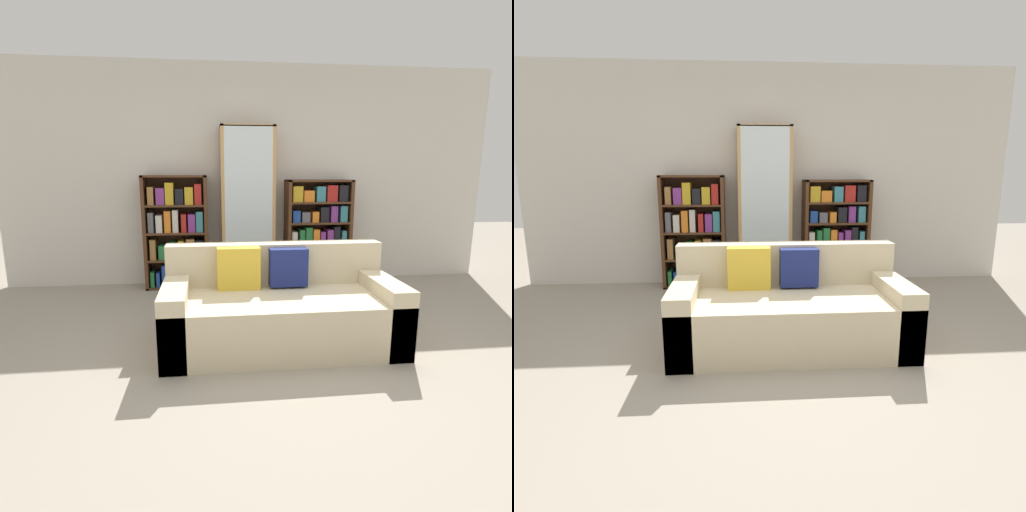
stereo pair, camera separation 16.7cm
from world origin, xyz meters
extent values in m
plane|color=gray|center=(0.00, 0.00, 0.00)|extent=(16.00, 16.00, 0.00)
cube|color=beige|center=(0.00, 2.60, 1.35)|extent=(6.15, 0.06, 2.70)
cube|color=beige|center=(0.01, 0.54, 0.22)|extent=(1.89, 0.90, 0.44)
cube|color=beige|center=(0.01, 0.89, 0.62)|extent=(1.89, 0.20, 0.36)
cube|color=beige|center=(-0.84, 0.54, 0.28)|extent=(0.20, 0.90, 0.56)
cube|color=beige|center=(0.85, 0.54, 0.28)|extent=(0.20, 0.90, 0.56)
cube|color=gold|center=(-0.32, 0.73, 0.62)|extent=(0.36, 0.12, 0.36)
cube|color=navy|center=(0.10, 0.73, 0.62)|extent=(0.32, 0.12, 0.32)
cube|color=#4C2D19|center=(-1.33, 2.39, 0.69)|extent=(0.04, 0.32, 1.37)
cube|color=#4C2D19|center=(-0.60, 2.39, 0.69)|extent=(0.04, 0.32, 1.37)
cube|color=#4C2D19|center=(-0.97, 2.39, 1.36)|extent=(0.77, 0.32, 0.02)
cube|color=#4C2D19|center=(-0.97, 2.39, 0.01)|extent=(0.77, 0.32, 0.02)
cube|color=#4C2D19|center=(-0.97, 2.54, 0.69)|extent=(0.77, 0.01, 1.37)
cube|color=#4C2D19|center=(-0.97, 2.39, 0.36)|extent=(0.69, 0.32, 0.02)
cube|color=#4C2D19|center=(-0.97, 2.39, 0.69)|extent=(0.69, 0.32, 0.02)
cube|color=#4C2D19|center=(-0.97, 2.39, 1.02)|extent=(0.69, 0.32, 0.02)
cube|color=#237038|center=(-1.27, 2.38, 0.12)|extent=(0.04, 0.24, 0.19)
cube|color=#1E4293|center=(-1.20, 2.38, 0.11)|extent=(0.04, 0.24, 0.18)
cube|color=#1E4293|center=(-1.13, 2.38, 0.16)|extent=(0.05, 0.24, 0.27)
cube|color=gold|center=(-1.06, 2.38, 0.11)|extent=(0.04, 0.24, 0.17)
cube|color=black|center=(-1.00, 2.38, 0.15)|extent=(0.06, 0.24, 0.25)
cube|color=#5B5B60|center=(-0.93, 2.38, 0.13)|extent=(0.05, 0.24, 0.22)
cube|color=black|center=(-0.87, 2.38, 0.12)|extent=(0.05, 0.24, 0.19)
cube|color=#5B5B60|center=(-0.80, 2.38, 0.14)|extent=(0.04, 0.24, 0.22)
cube|color=#8E1947|center=(-0.73, 2.38, 0.15)|extent=(0.05, 0.24, 0.25)
cube|color=teal|center=(-0.67, 2.38, 0.11)|extent=(0.05, 0.24, 0.18)
cube|color=olive|center=(-1.25, 2.38, 0.49)|extent=(0.07, 0.24, 0.25)
cube|color=#237038|center=(-1.13, 2.38, 0.45)|extent=(0.10, 0.24, 0.17)
cube|color=#237038|center=(-1.02, 2.38, 0.47)|extent=(0.07, 0.24, 0.21)
cube|color=gold|center=(-0.91, 2.38, 0.48)|extent=(0.07, 0.24, 0.23)
cube|color=olive|center=(-0.80, 2.38, 0.49)|extent=(0.10, 0.24, 0.25)
cube|color=black|center=(-0.69, 2.38, 0.48)|extent=(0.10, 0.24, 0.23)
cube|color=#5B5B60|center=(-1.25, 2.38, 0.82)|extent=(0.06, 0.24, 0.24)
cube|color=beige|center=(-1.16, 2.38, 0.80)|extent=(0.07, 0.24, 0.21)
cube|color=orange|center=(-1.06, 2.38, 0.83)|extent=(0.08, 0.24, 0.26)
cube|color=beige|center=(-0.97, 2.38, 0.83)|extent=(0.07, 0.24, 0.27)
cube|color=#AD231E|center=(-0.87, 2.38, 0.81)|extent=(0.06, 0.24, 0.22)
cube|color=#7A3384|center=(-0.77, 2.38, 0.81)|extent=(0.08, 0.24, 0.22)
cube|color=teal|center=(-0.68, 2.38, 0.82)|extent=(0.08, 0.24, 0.25)
cube|color=olive|center=(-1.24, 2.38, 1.13)|extent=(0.07, 0.24, 0.21)
cube|color=#7A3384|center=(-1.13, 2.38, 1.13)|extent=(0.10, 0.24, 0.20)
cube|color=gold|center=(-1.02, 2.38, 1.16)|extent=(0.10, 0.24, 0.26)
cube|color=black|center=(-0.91, 2.38, 1.12)|extent=(0.10, 0.24, 0.19)
cube|color=gold|center=(-0.80, 2.38, 1.13)|extent=(0.10, 0.24, 0.20)
cube|color=#AD231E|center=(-0.69, 2.38, 1.15)|extent=(0.08, 0.24, 0.24)
cube|color=tan|center=(-0.40, 2.37, 0.97)|extent=(0.04, 0.36, 1.95)
cube|color=tan|center=(0.21, 2.37, 0.97)|extent=(0.04, 0.36, 1.95)
cube|color=tan|center=(-0.09, 2.37, 1.94)|extent=(0.65, 0.36, 0.02)
cube|color=tan|center=(-0.09, 2.37, 0.01)|extent=(0.65, 0.36, 0.02)
cube|color=tan|center=(-0.09, 2.54, 0.97)|extent=(0.65, 0.01, 1.95)
cube|color=silver|center=(-0.09, 2.19, 0.97)|extent=(0.57, 0.01, 1.92)
cube|color=tan|center=(-0.09, 2.37, 0.40)|extent=(0.57, 0.32, 0.02)
cube|color=tan|center=(-0.09, 2.37, 0.78)|extent=(0.57, 0.32, 0.02)
cube|color=tan|center=(-0.09, 2.37, 1.16)|extent=(0.57, 0.32, 0.02)
cube|color=tan|center=(-0.09, 2.37, 1.54)|extent=(0.57, 0.32, 0.02)
cylinder|color=silver|center=(-0.31, 2.37, 0.06)|extent=(0.01, 0.01, 0.07)
cone|color=silver|center=(-0.31, 2.37, 0.13)|extent=(0.06, 0.06, 0.08)
cylinder|color=silver|center=(-0.22, 2.37, 0.06)|extent=(0.01, 0.01, 0.07)
cone|color=silver|center=(-0.22, 2.37, 0.13)|extent=(0.06, 0.06, 0.08)
cylinder|color=silver|center=(-0.14, 2.37, 0.06)|extent=(0.01, 0.01, 0.07)
cone|color=silver|center=(-0.14, 2.37, 0.13)|extent=(0.06, 0.06, 0.08)
cylinder|color=silver|center=(-0.05, 2.36, 0.06)|extent=(0.01, 0.01, 0.07)
cone|color=silver|center=(-0.05, 2.36, 0.13)|extent=(0.06, 0.06, 0.08)
cylinder|color=silver|center=(0.04, 2.37, 0.06)|extent=(0.01, 0.01, 0.07)
cone|color=silver|center=(0.04, 2.37, 0.13)|extent=(0.06, 0.06, 0.08)
cylinder|color=silver|center=(0.13, 2.35, 0.06)|extent=(0.01, 0.01, 0.07)
cone|color=silver|center=(0.13, 2.35, 0.13)|extent=(0.06, 0.06, 0.08)
cylinder|color=silver|center=(-0.29, 2.35, 0.46)|extent=(0.01, 0.01, 0.09)
cone|color=silver|center=(-0.29, 2.35, 0.55)|extent=(0.09, 0.09, 0.10)
cylinder|color=silver|center=(-0.16, 2.35, 0.46)|extent=(0.01, 0.01, 0.09)
cone|color=silver|center=(-0.16, 2.35, 0.55)|extent=(0.09, 0.09, 0.10)
cylinder|color=silver|center=(-0.03, 2.38, 0.46)|extent=(0.01, 0.01, 0.09)
cone|color=silver|center=(-0.03, 2.38, 0.55)|extent=(0.09, 0.09, 0.10)
cylinder|color=silver|center=(0.10, 2.36, 0.46)|extent=(0.01, 0.01, 0.09)
cone|color=silver|center=(0.10, 2.36, 0.55)|extent=(0.09, 0.09, 0.10)
cylinder|color=silver|center=(-0.31, 2.39, 0.84)|extent=(0.01, 0.01, 0.08)
cone|color=silver|center=(-0.31, 2.39, 0.92)|extent=(0.06, 0.06, 0.10)
cylinder|color=silver|center=(-0.22, 2.37, 0.84)|extent=(0.01, 0.01, 0.08)
cone|color=silver|center=(-0.22, 2.37, 0.92)|extent=(0.06, 0.06, 0.10)
cylinder|color=silver|center=(-0.14, 2.35, 0.84)|extent=(0.01, 0.01, 0.08)
cone|color=silver|center=(-0.14, 2.35, 0.92)|extent=(0.06, 0.06, 0.10)
cylinder|color=silver|center=(-0.05, 2.38, 0.84)|extent=(0.01, 0.01, 0.08)
cone|color=silver|center=(-0.05, 2.38, 0.92)|extent=(0.06, 0.06, 0.10)
cylinder|color=silver|center=(0.04, 2.38, 0.84)|extent=(0.01, 0.01, 0.08)
cone|color=silver|center=(0.04, 2.38, 0.92)|extent=(0.06, 0.06, 0.10)
cylinder|color=silver|center=(0.13, 2.37, 0.84)|extent=(0.01, 0.01, 0.08)
cone|color=silver|center=(0.13, 2.37, 0.92)|extent=(0.06, 0.06, 0.10)
cylinder|color=silver|center=(-0.27, 2.38, 1.21)|extent=(0.01, 0.01, 0.06)
cone|color=silver|center=(-0.27, 2.38, 1.28)|extent=(0.09, 0.09, 0.08)
cylinder|color=silver|center=(-0.09, 2.36, 1.21)|extent=(0.01, 0.01, 0.06)
cone|color=silver|center=(-0.09, 2.36, 1.28)|extent=(0.09, 0.09, 0.08)
cylinder|color=silver|center=(0.08, 2.38, 1.21)|extent=(0.01, 0.01, 0.06)
cone|color=silver|center=(0.08, 2.38, 1.28)|extent=(0.09, 0.09, 0.08)
cylinder|color=silver|center=(-0.31, 2.37, 1.59)|extent=(0.01, 0.01, 0.08)
cone|color=silver|center=(-0.31, 2.37, 1.68)|extent=(0.06, 0.06, 0.09)
cylinder|color=silver|center=(-0.22, 2.35, 1.59)|extent=(0.01, 0.01, 0.08)
cone|color=silver|center=(-0.22, 2.35, 1.68)|extent=(0.06, 0.06, 0.09)
cylinder|color=silver|center=(-0.14, 2.37, 1.59)|extent=(0.01, 0.01, 0.08)
cone|color=silver|center=(-0.14, 2.37, 1.68)|extent=(0.06, 0.06, 0.09)
cylinder|color=silver|center=(-0.05, 2.39, 1.59)|extent=(0.01, 0.01, 0.08)
cone|color=silver|center=(-0.05, 2.39, 1.68)|extent=(0.06, 0.06, 0.09)
cylinder|color=silver|center=(0.04, 2.37, 1.59)|extent=(0.01, 0.01, 0.08)
cone|color=silver|center=(0.04, 2.37, 1.68)|extent=(0.06, 0.06, 0.09)
cylinder|color=silver|center=(0.13, 2.36, 1.59)|extent=(0.01, 0.01, 0.08)
cone|color=silver|center=(0.13, 2.36, 1.68)|extent=(0.06, 0.06, 0.09)
cube|color=#4C2D19|center=(0.42, 2.39, 0.66)|extent=(0.04, 0.32, 1.32)
cube|color=#4C2D19|center=(1.20, 2.39, 0.66)|extent=(0.04, 0.32, 1.32)
cube|color=#4C2D19|center=(0.81, 2.39, 1.30)|extent=(0.82, 0.32, 0.02)
cube|color=#4C2D19|center=(0.81, 2.39, 0.01)|extent=(0.82, 0.32, 0.02)
cube|color=#4C2D19|center=(0.81, 2.54, 0.66)|extent=(0.82, 0.01, 1.32)
cube|color=#4C2D19|center=(0.81, 2.39, 0.28)|extent=(0.74, 0.32, 0.02)
cube|color=#4C2D19|center=(0.81, 2.39, 0.53)|extent=(0.74, 0.32, 0.02)
cube|color=#4C2D19|center=(0.81, 2.39, 0.78)|extent=(0.74, 0.32, 0.02)
cube|color=#4C2D19|center=(0.81, 2.39, 1.04)|extent=(0.74, 0.32, 0.02)
cube|color=#8E1947|center=(0.52, 2.38, 0.12)|extent=(0.13, 0.24, 0.19)
cube|color=gold|center=(0.66, 2.38, 0.12)|extent=(0.10, 0.24, 0.20)
cube|color=beige|center=(0.80, 2.38, 0.11)|extent=(0.10, 0.24, 0.17)
cube|color=#1E4293|center=(0.95, 2.38, 0.12)|extent=(0.09, 0.24, 0.19)
cube|color=orange|center=(1.10, 2.38, 0.10)|extent=(0.09, 0.24, 0.15)
cube|color=beige|center=(0.48, 2.38, 0.37)|extent=(0.05, 0.24, 0.16)
cube|color=olive|center=(0.55, 2.38, 0.37)|extent=(0.06, 0.24, 0.16)
cube|color=olive|center=(0.63, 2.38, 0.37)|extent=(0.04, 0.24, 0.16)
cube|color=#1E4293|center=(0.70, 2.38, 0.36)|extent=(0.06, 0.24, 0.14)
cube|color=olive|center=(0.77, 2.38, 0.36)|extent=(0.05, 0.24, 0.14)
cube|color=black|center=(0.84, 2.38, 0.36)|extent=(0.05, 0.24, 0.15)
cube|color=#237038|center=(0.92, 2.38, 0.36)|extent=(0.06, 0.24, 0.15)
cube|color=olive|center=(0.99, 2.38, 0.38)|extent=(0.05, 0.24, 0.18)
cube|color=orange|center=(1.06, 2.38, 0.38)|extent=(0.06, 0.24, 0.18)
cube|color=teal|center=(1.13, 2.38, 0.37)|extent=(0.06, 0.24, 0.16)
cube|color=beige|center=(0.49, 2.38, 0.61)|extent=(0.07, 0.24, 0.14)
cube|color=#237038|center=(0.59, 2.38, 0.62)|extent=(0.06, 0.24, 0.16)
cube|color=#237038|center=(0.67, 2.38, 0.64)|extent=(0.08, 0.24, 0.19)
cube|color=orange|center=(0.77, 2.38, 0.62)|extent=(0.08, 0.24, 0.16)
cube|color=#7A3384|center=(0.85, 2.38, 0.61)|extent=(0.06, 0.24, 0.13)
cube|color=#7A3384|center=(0.94, 2.38, 0.62)|extent=(0.07, 0.24, 0.16)
cube|color=black|center=(1.03, 2.38, 0.64)|extent=(0.08, 0.24, 0.19)
cube|color=teal|center=(1.12, 2.38, 0.61)|extent=(0.06, 0.24, 0.14)
cube|color=#1E4293|center=(0.51, 2.38, 0.87)|extent=(0.09, 0.24, 0.14)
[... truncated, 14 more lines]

